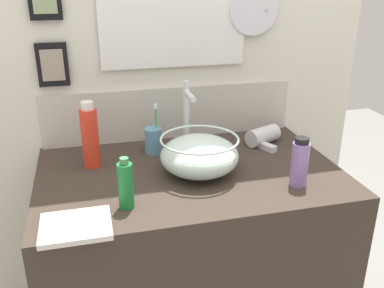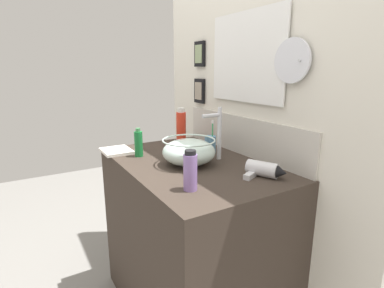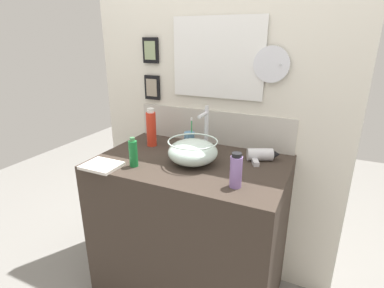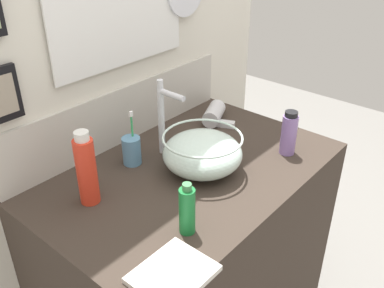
# 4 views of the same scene
# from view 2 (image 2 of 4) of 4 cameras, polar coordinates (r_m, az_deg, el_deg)

# --- Properties ---
(vanity_counter) EXTENTS (1.06, 0.68, 0.93)m
(vanity_counter) POSITION_cam_2_polar(r_m,az_deg,el_deg) (1.77, -0.14, -17.89)
(vanity_counter) COLOR #382D26
(vanity_counter) RESTS_ON ground
(back_panel) EXTENTS (1.67, 0.09, 2.37)m
(back_panel) POSITION_cam_2_polar(r_m,az_deg,el_deg) (1.73, 10.40, 6.83)
(back_panel) COLOR silver
(back_panel) RESTS_ON ground
(glass_bowl_sink) EXTENTS (0.27, 0.27, 0.13)m
(glass_bowl_sink) POSITION_cam_2_polar(r_m,az_deg,el_deg) (1.52, -0.61, -1.41)
(glass_bowl_sink) COLOR silver
(glass_bowl_sink) RESTS_ON vanity_counter
(faucet) EXTENTS (0.02, 0.12, 0.28)m
(faucet) POSITION_cam_2_polar(r_m,az_deg,el_deg) (1.59, 4.91, 2.66)
(faucet) COLOR silver
(faucet) RESTS_ON vanity_counter
(hair_drier) EXTENTS (0.19, 0.18, 0.07)m
(hair_drier) POSITION_cam_2_polar(r_m,az_deg,el_deg) (1.40, 13.68, -4.82)
(hair_drier) COLOR silver
(hair_drier) RESTS_ON vanity_counter
(toothbrush_cup) EXTENTS (0.06, 0.06, 0.19)m
(toothbrush_cup) POSITION_cam_2_polar(r_m,az_deg,el_deg) (1.74, 3.50, -0.06)
(toothbrush_cup) COLOR #598CB2
(toothbrush_cup) RESTS_ON vanity_counter
(lotion_bottle) EXTENTS (0.06, 0.06, 0.24)m
(lotion_bottle) POSITION_cam_2_polar(r_m,az_deg,el_deg) (1.89, -2.08, 3.04)
(lotion_bottle) COLOR red
(lotion_bottle) RESTS_ON vanity_counter
(shampoo_bottle) EXTENTS (0.06, 0.06, 0.17)m
(shampoo_bottle) POSITION_cam_2_polar(r_m,az_deg,el_deg) (1.20, -0.33, -5.17)
(shampoo_bottle) COLOR #8C6BB2
(shampoo_bottle) RESTS_ON vanity_counter
(soap_dispenser) EXTENTS (0.05, 0.05, 0.16)m
(soap_dispenser) POSITION_cam_2_polar(r_m,az_deg,el_deg) (1.69, -10.15, 0.10)
(soap_dispenser) COLOR #197233
(soap_dispenser) RESTS_ON vanity_counter
(hand_towel) EXTENTS (0.19, 0.16, 0.02)m
(hand_towel) POSITION_cam_2_polar(r_m,az_deg,el_deg) (1.82, -14.18, -1.28)
(hand_towel) COLOR silver
(hand_towel) RESTS_ON vanity_counter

